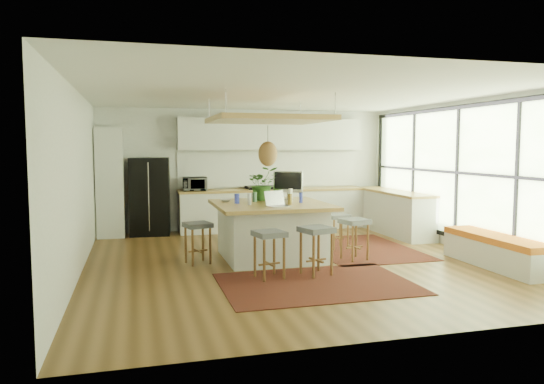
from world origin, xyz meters
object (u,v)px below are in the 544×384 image
object	(u,v)px
monitor	(288,185)
stool_right_front	(354,239)
microwave	(195,183)
stool_left_side	(198,242)
island	(271,231)
island_plant	(263,187)
stool_near_right	(316,251)
laptop	(279,199)
stool_near_left	(269,254)
fridge	(150,191)
stool_right_back	(337,229)

from	to	relation	value
monitor	stool_right_front	bearing A→B (deg)	-10.22
microwave	stool_right_front	bearing A→B (deg)	-51.87
microwave	stool_left_side	bearing A→B (deg)	-91.51
island	monitor	size ratio (longest dim) A/B	3.32
stool_right_front	island_plant	bearing A→B (deg)	143.33
stool_near_right	laptop	xyz separation A→B (m)	(-0.35, 0.76, 0.70)
stool_near_left	island_plant	xyz separation A→B (m)	(0.35, 1.77, 0.81)
fridge	monitor	distance (m)	3.36
island	island_plant	bearing A→B (deg)	92.64
stool_right_back	island_plant	size ratio (longest dim) A/B	1.08
stool_near_right	stool_left_side	xyz separation A→B (m)	(-1.58, 1.19, 0.00)
stool_near_left	stool_right_back	bearing A→B (deg)	44.91
stool_near_left	stool_right_back	size ratio (longest dim) A/B	1.07
island	stool_left_side	distance (m)	1.24
laptop	stool_near_left	bearing A→B (deg)	-133.38
fridge	stool_near_left	distance (m)	4.47
stool_left_side	monitor	distance (m)	1.94
stool_right_back	island_plant	world-z (taller)	island_plant
stool_near_left	stool_right_front	distance (m)	1.84
stool_right_back	island_plant	bearing A→B (deg)	178.95
microwave	laptop	bearing A→B (deg)	-70.18
island	monitor	xyz separation A→B (m)	(0.43, 0.45, 0.72)
stool_near_right	stool_right_back	xyz separation A→B (m)	(1.04, 1.73, 0.00)
stool_near_right	island_plant	size ratio (longest dim) A/B	1.20
stool_right_back	laptop	bearing A→B (deg)	-145.19
stool_right_front	laptop	distance (m)	1.48
fridge	stool_near_left	size ratio (longest dim) A/B	2.40
stool_near_left	stool_near_right	size ratio (longest dim) A/B	0.96
island	stool_near_right	distance (m)	1.33
island	stool_right_front	size ratio (longest dim) A/B	2.71
island	monitor	distance (m)	0.96
stool_left_side	stool_right_front	bearing A→B (deg)	-9.39
stool_near_left	microwave	bearing A→B (deg)	97.93
stool_right_front	microwave	bearing A→B (deg)	123.92
island	island_plant	world-z (taller)	island_plant
island_plant	stool_right_front	bearing A→B (deg)	-36.67
stool_left_side	island_plant	bearing A→B (deg)	24.86
stool_left_side	laptop	bearing A→B (deg)	-19.36
fridge	island	distance (m)	3.46
fridge	stool_right_back	size ratio (longest dim) A/B	2.57
stool_near_left	stool_left_side	world-z (taller)	stool_near_left
stool_near_left	microwave	size ratio (longest dim) A/B	1.32
laptop	fridge	bearing A→B (deg)	100.48
laptop	stool_left_side	bearing A→B (deg)	142.06
stool_near_right	microwave	size ratio (longest dim) A/B	1.37
laptop	island_plant	size ratio (longest dim) A/B	0.63
stool_near_right	microwave	distance (m)	4.36
stool_right_front	stool_right_back	world-z (taller)	stool_right_front
stool_near_left	laptop	xyz separation A→B (m)	(0.36, 0.78, 0.70)
stool_right_front	stool_near_right	bearing A→B (deg)	-140.83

